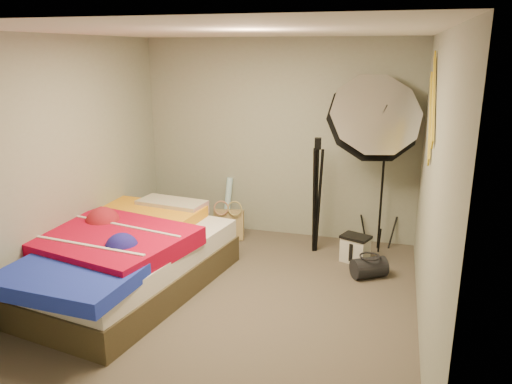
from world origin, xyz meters
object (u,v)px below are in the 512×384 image
(tote_bag, at_px, (229,225))
(camera_tripod, at_px, (316,188))
(duffel_bag, at_px, (369,268))
(camera_case, at_px, (355,250))
(wrapping_roll, at_px, (227,204))
(photo_umbrella, at_px, (373,120))
(bed, at_px, (119,257))

(tote_bag, bearing_deg, camera_tripod, -16.04)
(tote_bag, height_order, duffel_bag, tote_bag)
(duffel_bag, bearing_deg, camera_case, 84.10)
(tote_bag, xyz_separation_m, wrapping_roll, (-0.12, 0.31, 0.17))
(camera_case, bearing_deg, camera_tripod, -179.80)
(photo_umbrella, bearing_deg, duffel_bag, -82.82)
(duffel_bag, xyz_separation_m, bed, (-2.43, -0.93, 0.22))
(tote_bag, relative_size, camera_tripod, 0.28)
(wrapping_roll, xyz_separation_m, camera_case, (1.75, -0.60, -0.21))
(bed, bearing_deg, duffel_bag, 21.02)
(wrapping_roll, distance_m, camera_tripod, 1.38)
(photo_umbrella, bearing_deg, bed, -145.27)
(wrapping_roll, bearing_deg, tote_bag, -68.52)
(tote_bag, xyz_separation_m, photo_umbrella, (1.72, 0.03, 1.40))
(bed, distance_m, camera_tripod, 2.35)
(wrapping_roll, height_order, bed, wrapping_roll)
(bed, distance_m, photo_umbrella, 3.12)
(wrapping_roll, height_order, photo_umbrella, photo_umbrella)
(camera_case, height_order, photo_umbrella, photo_umbrella)
(wrapping_roll, relative_size, duffel_bag, 1.99)
(duffel_bag, relative_size, photo_umbrella, 0.16)
(camera_case, height_order, bed, bed)
(camera_case, bearing_deg, bed, -128.09)
(tote_bag, relative_size, photo_umbrella, 0.17)
(camera_tripod, bearing_deg, wrapping_roll, 162.14)
(duffel_bag, bearing_deg, bed, 169.23)
(camera_tripod, bearing_deg, bed, -139.26)
(wrapping_roll, relative_size, bed, 0.28)
(wrapping_roll, distance_m, camera_case, 1.86)
(camera_case, distance_m, photo_umbrella, 1.48)
(bed, relative_size, photo_umbrella, 1.17)
(camera_case, bearing_deg, tote_bag, -168.27)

